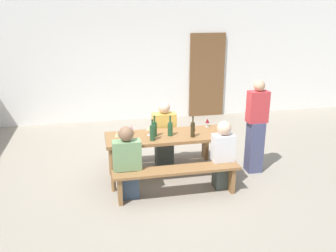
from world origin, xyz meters
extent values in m
plane|color=gray|center=(0.00, 0.00, 0.00)|extent=(24.00, 24.00, 0.00)
cube|color=white|center=(0.00, 3.47, 1.60)|extent=(14.00, 0.20, 3.20)
cube|color=brown|center=(1.71, 3.33, 1.05)|extent=(0.90, 0.06, 2.10)
cube|color=olive|center=(0.00, 0.00, 0.72)|extent=(2.00, 0.70, 0.05)
cylinder|color=olive|center=(-0.92, -0.29, 0.35)|extent=(0.07, 0.07, 0.70)
cylinder|color=olive|center=(0.92, -0.29, 0.35)|extent=(0.07, 0.07, 0.70)
cylinder|color=olive|center=(-0.92, 0.29, 0.35)|extent=(0.07, 0.07, 0.70)
cylinder|color=olive|center=(0.92, 0.29, 0.35)|extent=(0.07, 0.07, 0.70)
cube|color=olive|center=(0.00, -0.65, 0.43)|extent=(1.90, 0.30, 0.04)
cube|color=olive|center=(-0.85, -0.65, 0.21)|extent=(0.06, 0.24, 0.41)
cube|color=olive|center=(0.85, -0.65, 0.21)|extent=(0.06, 0.24, 0.41)
cube|color=olive|center=(0.00, 0.65, 0.43)|extent=(1.90, 0.30, 0.04)
cube|color=olive|center=(-0.85, 0.65, 0.21)|extent=(0.06, 0.24, 0.41)
cube|color=olive|center=(0.85, 0.65, 0.21)|extent=(0.06, 0.24, 0.41)
cylinder|color=#234C2D|center=(0.03, -0.04, 0.86)|extent=(0.08, 0.08, 0.21)
cylinder|color=#234C2D|center=(0.03, -0.04, 1.01)|extent=(0.03, 0.03, 0.10)
cylinder|color=black|center=(0.03, -0.04, 1.07)|extent=(0.03, 0.03, 0.01)
cylinder|color=#234C2D|center=(-0.28, -0.19, 0.87)|extent=(0.08, 0.08, 0.24)
cylinder|color=#234C2D|center=(-0.28, -0.19, 1.03)|extent=(0.03, 0.03, 0.08)
cylinder|color=black|center=(-0.28, -0.19, 1.08)|extent=(0.03, 0.03, 0.01)
cylinder|color=#332814|center=(0.36, -0.17, 0.87)|extent=(0.07, 0.07, 0.24)
cylinder|color=#332814|center=(0.36, -0.17, 1.03)|extent=(0.02, 0.02, 0.09)
cylinder|color=black|center=(0.36, -0.17, 1.09)|extent=(0.03, 0.03, 0.01)
cylinder|color=#194723|center=(-0.22, -0.02, 0.86)|extent=(0.07, 0.07, 0.23)
cylinder|color=#194723|center=(-0.22, -0.02, 1.03)|extent=(0.03, 0.03, 0.10)
cylinder|color=black|center=(-0.22, -0.02, 1.09)|extent=(0.03, 0.03, 0.01)
cylinder|color=silver|center=(0.44, 0.12, 0.75)|extent=(0.06, 0.06, 0.01)
cylinder|color=silver|center=(0.44, 0.12, 0.80)|extent=(0.01, 0.01, 0.08)
cone|color=maroon|center=(0.44, 0.12, 0.87)|extent=(0.07, 0.07, 0.07)
cylinder|color=silver|center=(0.74, 0.26, 0.75)|extent=(0.06, 0.06, 0.01)
cylinder|color=silver|center=(0.74, 0.26, 0.79)|extent=(0.01, 0.01, 0.07)
cone|color=maroon|center=(0.74, 0.26, 0.86)|extent=(0.07, 0.07, 0.07)
cylinder|color=silver|center=(-0.31, 0.04, 0.75)|extent=(0.06, 0.06, 0.01)
cylinder|color=silver|center=(-0.31, 0.04, 0.80)|extent=(0.01, 0.01, 0.08)
cone|color=beige|center=(-0.31, 0.04, 0.88)|extent=(0.08, 0.08, 0.07)
cylinder|color=silver|center=(-0.82, -0.12, 0.75)|extent=(0.06, 0.06, 0.01)
cylinder|color=silver|center=(-0.82, -0.12, 0.79)|extent=(0.01, 0.01, 0.07)
cone|color=beige|center=(-0.82, -0.12, 0.87)|extent=(0.07, 0.07, 0.09)
cylinder|color=silver|center=(-0.57, 0.17, 0.75)|extent=(0.06, 0.06, 0.01)
cylinder|color=silver|center=(-0.57, 0.17, 0.79)|extent=(0.01, 0.01, 0.06)
cone|color=#D18C93|center=(-0.57, 0.17, 0.86)|extent=(0.07, 0.07, 0.09)
cube|color=#3E516A|center=(-0.71, -0.50, 0.23)|extent=(0.31, 0.24, 0.45)
cube|color=#729966|center=(-0.71, -0.50, 0.67)|extent=(0.41, 0.20, 0.44)
sphere|color=#846047|center=(-0.71, -0.50, 0.99)|extent=(0.22, 0.22, 0.22)
cube|color=#404A45|center=(0.76, -0.50, 0.23)|extent=(0.25, 0.24, 0.45)
cube|color=silver|center=(0.76, -0.50, 0.66)|extent=(0.33, 0.20, 0.42)
sphere|color=beige|center=(0.76, -0.50, 0.98)|extent=(0.22, 0.22, 0.22)
cube|color=#3C433F|center=(0.04, 0.50, 0.23)|extent=(0.31, 0.24, 0.45)
cube|color=gold|center=(0.04, 0.50, 0.71)|extent=(0.41, 0.20, 0.51)
sphere|color=beige|center=(0.04, 0.50, 1.07)|extent=(0.21, 0.21, 0.21)
cube|color=#464A6D|center=(1.49, -0.06, 0.44)|extent=(0.25, 0.24, 0.89)
cube|color=#C6383D|center=(1.49, -0.06, 1.15)|extent=(0.33, 0.20, 0.52)
sphere|color=tan|center=(1.49, -0.06, 1.50)|extent=(0.18, 0.18, 0.18)
camera|label=1|loc=(-1.12, -5.34, 2.71)|focal=38.59mm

